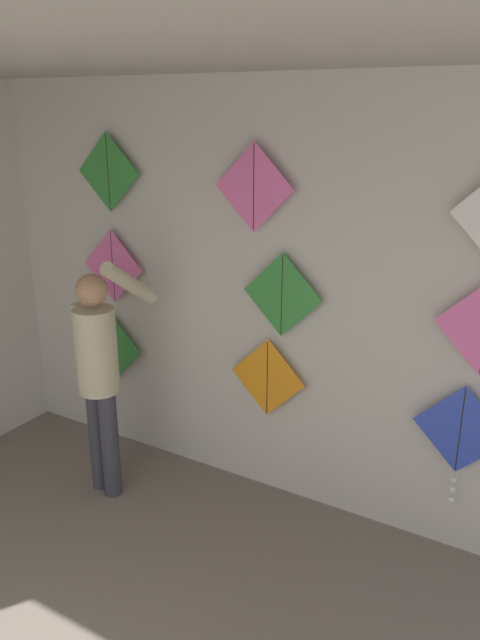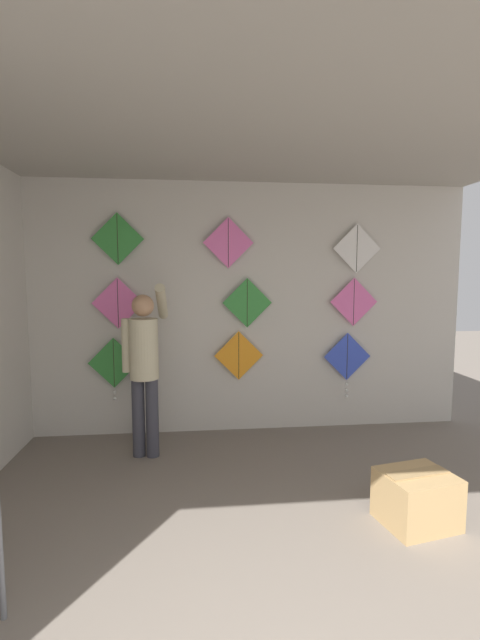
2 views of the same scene
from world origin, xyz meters
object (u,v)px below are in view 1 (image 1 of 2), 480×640
Objects in this scene: shopkeeper at (99,366)px; kite_2 at (460,436)px; kite_1 at (267,378)px; kite_6 at (108,172)px; kite_7 at (254,187)px; kite_4 at (282,295)px; kite_3 at (113,266)px; kite_0 at (113,350)px.

shopkeeper is 2.32m from kite_2.
kite_2 is at bearing -0.05° from kite_1.
kite_6 reaches higher than kite_7.
shopkeeper is 3.07× the size of kite_1.
kite_4 is 0.69m from kite_7.
kite_1 is 1.27m from kite_2.
kite_6 reaches higher than shopkeeper.
kite_6 is 1.00× the size of kite_7.
shopkeeper is at bearing -59.50° from kite_3.
shopkeeper reaches higher than kite_0.
kite_3 reaches higher than kite_1.
kite_3 reaches higher than kite_2.
kite_4 is at bearing 37.86° from shopkeeper.
shopkeeper is at bearing -152.41° from kite_4.
kite_6 is (-2.56, 0.00, 1.36)m from kite_2.
kite_2 is at bearing -0.02° from kite_3.
kite_3 is 1.00× the size of kite_4.
kite_2 is 1.38× the size of kite_7.
shopkeeper reaches higher than kite_1.
kite_0 is 1.25× the size of kite_4.
kite_3 is 1.00× the size of kite_6.
kite_7 reaches higher than kite_2.
kite_2 is 1.35m from kite_4.
kite_7 reaches higher than kite_0.
kite_4 is 1.55m from kite_6.
kite_6 is (-1.30, 0.00, 1.29)m from kite_1.
kite_1 is (0.98, 0.56, -0.08)m from shopkeeper.
kite_3 is (-2.58, 0.00, 0.68)m from kite_2.
kite_6 is at bearing 180.00° from kite_4.
kite_0 is 1.38m from kite_1.
kite_6 reaches higher than kite_4.
shopkeeper is 0.83m from kite_3.
kite_0 is at bearing -179.50° from kite_6.
kite_1 is at bearing 0.00° from kite_7.
shopkeeper is 1.13m from kite_1.
kite_1 is 1.00× the size of kite_4.
kite_4 is at bearing 179.95° from kite_2.
kite_6 is (-0.32, 0.56, 1.21)m from shopkeeper.
kite_7 is at bearing 179.96° from kite_2.
kite_0 is (-0.39, 0.56, -0.16)m from shopkeeper.
kite_4 is at bearing 0.00° from kite_1.
kite_1 is at bearing 0.03° from kite_0.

